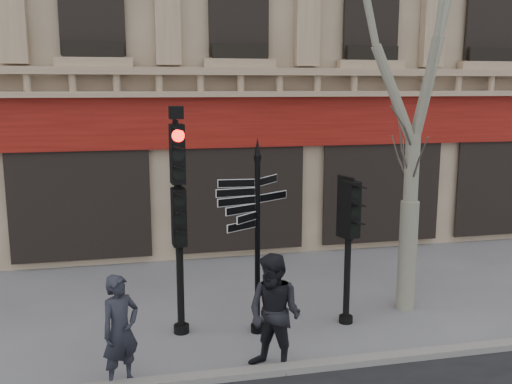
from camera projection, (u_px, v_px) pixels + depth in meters
ground at (290, 333)px, 10.51m from camera, size 80.00×80.00×0.00m
kerb at (313, 366)px, 9.15m from camera, size 80.00×0.25×0.12m
fingerpost at (257, 204)px, 10.14m from camera, size 1.95×1.95×3.62m
traffic_signal_main at (178, 193)px, 10.07m from camera, size 0.48×0.35×4.15m
traffic_signal_secondary at (349, 225)px, 10.65m from camera, size 0.54×0.45×2.78m
pedestrian_a at (120, 331)px, 8.54m from camera, size 0.76×0.71×1.75m
pedestrian_b at (275, 314)px, 8.95m from camera, size 1.18×1.18×1.93m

